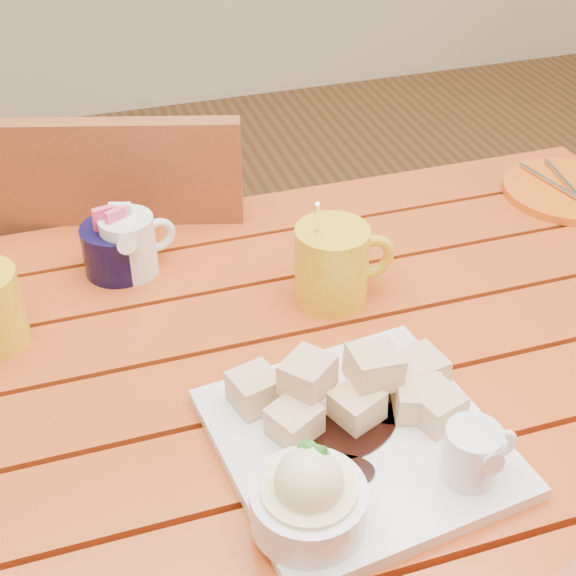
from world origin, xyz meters
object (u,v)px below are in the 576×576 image
object	(u,v)px
table	(309,428)
dessert_plate	(352,445)
coffee_mug_right	(334,263)
chair_far	(129,304)
orange_saucer	(569,190)

from	to	relation	value
table	dessert_plate	world-z (taller)	dessert_plate
table	dessert_plate	bearing A→B (deg)	-94.73
coffee_mug_right	chair_far	bearing A→B (deg)	120.29
orange_saucer	chair_far	size ratio (longest dim) A/B	0.22
coffee_mug_right	table	bearing A→B (deg)	-121.91
chair_far	dessert_plate	bearing A→B (deg)	119.19
coffee_mug_right	chair_far	world-z (taller)	chair_far
table	chair_far	distance (m)	0.55
table	chair_far	xyz separation A→B (m)	(-0.16, 0.50, -0.13)
chair_far	coffee_mug_right	bearing A→B (deg)	137.14
coffee_mug_right	chair_far	distance (m)	0.54
table	orange_saucer	bearing A→B (deg)	26.06
table	chair_far	world-z (taller)	chair_far
table	dessert_plate	distance (m)	0.21
dessert_plate	chair_far	size ratio (longest dim) A/B	0.33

